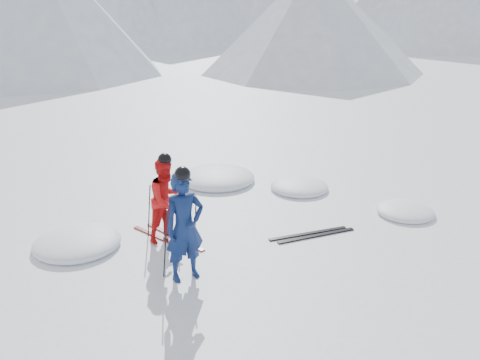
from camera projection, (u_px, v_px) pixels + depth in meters
name	position (u px, v px, depth m)	size (l,w,h in m)	color
ground	(308.00, 229.00, 10.43)	(160.00, 160.00, 0.00)	white
skier_blue	(185.00, 227.00, 8.32)	(0.68, 0.45, 1.88)	#0D1E4F
skier_red	(167.00, 200.00, 9.74)	(0.80, 0.63, 1.65)	red
pole_blue_left	(165.00, 244.00, 8.45)	(0.02, 0.02, 1.25)	black
pole_blue_right	(195.00, 236.00, 8.74)	(0.02, 0.02, 1.25)	black
pole_red_left	(149.00, 211.00, 9.94)	(0.02, 0.02, 1.10)	black
pole_red_right	(180.00, 208.00, 10.08)	(0.02, 0.02, 1.10)	black
ski_worn_left	(163.00, 239.00, 9.98)	(0.09, 1.70, 0.03)	black
ski_worn_right	(175.00, 237.00, 10.07)	(0.09, 1.70, 0.03)	black
ski_loose_a	(308.00, 234.00, 10.20)	(0.09, 1.70, 0.03)	black
ski_loose_b	(316.00, 236.00, 10.11)	(0.09, 1.70, 0.03)	black
snow_lumps	(222.00, 201.00, 11.89)	(8.27, 5.22, 0.43)	white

